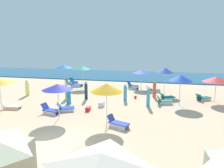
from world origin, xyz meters
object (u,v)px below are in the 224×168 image
at_px(umbrella_2, 58,87).
at_px(lounge_chair_7_1, 133,87).
at_px(lounge_chair_1_0, 70,82).
at_px(umbrella_5, 181,78).
at_px(lounge_chair_8_0, 203,98).
at_px(beachgoer_1, 27,89).
at_px(lounge_chair_2_1, 50,110).
at_px(lounge_chair_6_1, 77,84).
at_px(cooler_box_2, 88,109).
at_px(lounge_chair_5_1, 164,101).
at_px(cooler_box_0, 101,104).
at_px(beachgoer_0, 148,97).
at_px(beachgoer_5, 68,96).
at_px(beach_ball_1, 135,97).
at_px(lounge_chair_2_0, 65,108).
at_px(umbrella_8, 217,79).
at_px(lounge_chair_6_0, 75,85).
at_px(beachgoer_4, 125,93).
at_px(umbrella_4, 165,70).
at_px(umbrella_6, 82,68).
at_px(beachgoer_3, 154,89).
at_px(lounge_chair_5_0, 167,97).
at_px(lounge_chair_3_0, 118,123).
at_px(umbrella_3, 107,88).
at_px(lounge_chair_7_0, 132,85).
at_px(umbrella_1, 64,66).
at_px(lounge_chair_1_1, 73,81).
at_px(lounge_chair_4_0, 153,90).
at_px(beachgoer_2, 67,92).
at_px(umbrella_7, 141,72).
at_px(lounge_chair_0_0, 11,106).
at_px(beachgoer_6, 86,91).

bearing_deg(umbrella_2, lounge_chair_7_1, 68.32).
height_order(lounge_chair_1_0, umbrella_5, umbrella_5).
distance_m(lounge_chair_8_0, beachgoer_1, 17.28).
relative_size(lounge_chair_2_1, lounge_chair_6_1, 0.97).
xyz_separation_m(lounge_chair_8_0, cooler_box_2, (-9.53, -5.13, -0.08)).
bearing_deg(lounge_chair_5_1, cooler_box_0, 90.61).
xyz_separation_m(beachgoer_0, beachgoer_5, (-6.83, -0.77, -0.08)).
height_order(lounge_chair_2_1, beach_ball_1, lounge_chair_2_1).
bearing_deg(beachgoer_1, umbrella_5, 125.08).
relative_size(lounge_chair_2_0, umbrella_8, 0.62).
height_order(lounge_chair_2_0, lounge_chair_6_0, lounge_chair_2_0).
height_order(lounge_chair_5_1, beachgoer_4, beachgoer_4).
bearing_deg(beachgoer_1, cooler_box_0, 111.92).
xyz_separation_m(umbrella_4, umbrella_6, (-9.53, 1.13, -0.10)).
bearing_deg(cooler_box_2, beachgoer_4, 141.70).
bearing_deg(beachgoer_3, lounge_chair_5_0, -179.20).
height_order(lounge_chair_3_0, beachgoer_4, beachgoer_4).
xyz_separation_m(umbrella_3, lounge_chair_7_0, (0.38, 11.55, -2.13)).
bearing_deg(lounge_chair_1_0, lounge_chair_5_0, -111.99).
relative_size(umbrella_3, beachgoer_1, 1.71).
bearing_deg(lounge_chair_2_1, lounge_chair_6_0, 23.83).
relative_size(umbrella_2, beachgoer_4, 1.59).
height_order(lounge_chair_7_0, beachgoer_0, beachgoer_0).
bearing_deg(lounge_chair_1_0, lounge_chair_3_0, -143.80).
relative_size(umbrella_1, lounge_chair_1_1, 1.69).
bearing_deg(lounge_chair_2_0, umbrella_6, -14.30).
relative_size(lounge_chair_2_0, beachgoer_4, 0.95).
distance_m(lounge_chair_1_0, lounge_chair_4_0, 10.90).
distance_m(umbrella_5, beach_ball_1, 4.61).
relative_size(lounge_chair_7_1, beach_ball_1, 4.81).
xyz_separation_m(umbrella_2, beachgoer_2, (-1.65, 4.80, -1.54)).
bearing_deg(umbrella_3, lounge_chair_4_0, 73.62).
distance_m(lounge_chair_5_1, umbrella_7, 6.63).
distance_m(umbrella_3, beachgoer_3, 8.28).
relative_size(lounge_chair_7_1, umbrella_8, 0.58).
distance_m(beachgoer_2, beachgoer_5, 1.69).
height_order(umbrella_7, beachgoer_0, umbrella_7).
distance_m(umbrella_2, lounge_chair_8_0, 13.23).
xyz_separation_m(lounge_chair_6_0, beachgoer_4, (6.93, -4.51, 0.49)).
relative_size(lounge_chair_1_0, lounge_chair_7_0, 0.99).
bearing_deg(beach_ball_1, beachgoer_4, -137.73).
height_order(lounge_chair_2_0, umbrella_8, umbrella_8).
bearing_deg(beachgoer_1, cooler_box_2, 101.87).
height_order(lounge_chair_0_0, beachgoer_1, beachgoer_1).
xyz_separation_m(lounge_chair_6_1, lounge_chair_7_1, (7.13, -0.43, 0.01)).
distance_m(lounge_chair_1_1, beachgoer_1, 7.71).
height_order(umbrella_6, lounge_chair_8_0, umbrella_6).
xyz_separation_m(umbrella_7, beachgoer_3, (1.56, -3.71, -1.24)).
height_order(lounge_chair_5_1, beachgoer_6, beachgoer_6).
bearing_deg(umbrella_3, lounge_chair_0_0, 170.95).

